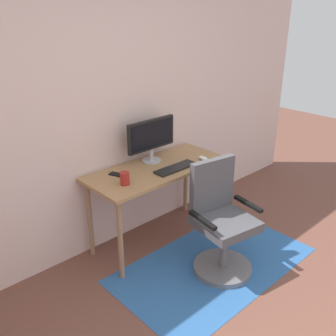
# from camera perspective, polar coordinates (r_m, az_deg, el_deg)

# --- Properties ---
(wall_back) EXTENTS (6.00, 0.10, 2.60)m
(wall_back) POSITION_cam_1_polar(r_m,az_deg,el_deg) (3.30, -12.46, 8.15)
(wall_back) COLOR beige
(wall_back) RESTS_ON ground
(area_rug) EXTENTS (1.77, 1.01, 0.01)m
(area_rug) POSITION_cam_1_polar(r_m,az_deg,el_deg) (3.52, 6.81, -14.12)
(area_rug) COLOR #2D5F9E
(area_rug) RESTS_ON ground
(desk) EXTENTS (1.34, 0.58, 0.77)m
(desk) POSITION_cam_1_polar(r_m,az_deg,el_deg) (3.50, -1.59, -1.25)
(desk) COLOR #A4794D
(desk) RESTS_ON ground
(monitor) EXTENTS (0.53, 0.18, 0.40)m
(monitor) POSITION_cam_1_polar(r_m,az_deg,el_deg) (3.52, -2.51, 4.72)
(monitor) COLOR #B2B2B7
(monitor) RESTS_ON desk
(keyboard) EXTENTS (0.43, 0.13, 0.02)m
(keyboard) POSITION_cam_1_polar(r_m,az_deg,el_deg) (3.43, 1.16, 0.01)
(keyboard) COLOR black
(keyboard) RESTS_ON desk
(computer_mouse) EXTENTS (0.06, 0.10, 0.03)m
(computer_mouse) POSITION_cam_1_polar(r_m,az_deg,el_deg) (3.64, 5.24, 1.50)
(computer_mouse) COLOR white
(computer_mouse) RESTS_ON desk
(coffee_cup) EXTENTS (0.08, 0.08, 0.11)m
(coffee_cup) POSITION_cam_1_polar(r_m,az_deg,el_deg) (3.14, -6.47, -1.55)
(coffee_cup) COLOR #A1261F
(coffee_cup) RESTS_ON desk
(cell_phone) EXTENTS (0.12, 0.16, 0.01)m
(cell_phone) POSITION_cam_1_polar(r_m,az_deg,el_deg) (3.34, -7.62, -0.96)
(cell_phone) COLOR black
(cell_phone) RESTS_ON desk
(office_chair) EXTENTS (0.57, 0.52, 0.97)m
(office_chair) POSITION_cam_1_polar(r_m,az_deg,el_deg) (3.27, 7.90, -8.75)
(office_chair) COLOR slate
(office_chair) RESTS_ON ground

